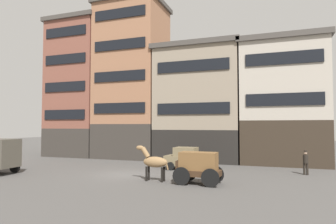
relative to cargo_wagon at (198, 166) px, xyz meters
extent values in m
plane|color=#4C4947|center=(-6.01, 1.74, -1.15)|extent=(120.00, 120.00, 0.00)
cube|color=#38332D|center=(-17.96, 12.68, 0.50)|extent=(6.54, 6.15, 3.29)
cube|color=brown|center=(-17.96, 12.68, 8.53)|extent=(6.54, 6.15, 12.78)
cube|color=#47423D|center=(-17.96, 12.68, 15.17)|extent=(7.04, 6.65, 0.50)
cube|color=black|center=(-17.96, 9.55, 3.74)|extent=(5.50, 0.12, 1.10)
cube|color=black|center=(-17.96, 9.55, 6.93)|extent=(5.50, 0.12, 1.10)
cube|color=black|center=(-17.96, 9.55, 10.13)|extent=(5.50, 0.12, 1.10)
cube|color=black|center=(-17.96, 9.55, 13.32)|extent=(5.50, 0.12, 1.10)
cube|color=#38332D|center=(-10.93, 12.68, 0.75)|extent=(7.22, 6.15, 3.80)
cube|color=#9E6B4C|center=(-10.93, 12.68, 9.45)|extent=(7.22, 6.15, 13.61)
cube|color=#47423D|center=(-10.93, 12.68, 16.50)|extent=(7.72, 6.65, 0.50)
cube|color=black|center=(-10.93, 9.55, 4.35)|extent=(6.06, 0.12, 1.10)
cube|color=black|center=(-10.93, 9.55, 7.75)|extent=(6.06, 0.12, 1.10)
cube|color=black|center=(-10.93, 9.55, 11.15)|extent=(6.06, 0.12, 1.10)
cube|color=black|center=(-10.93, 9.55, 14.55)|extent=(6.06, 0.12, 1.10)
cube|color=black|center=(-2.89, 12.68, 0.46)|extent=(8.57, 6.15, 3.21)
cube|color=gray|center=(-2.89, 12.68, 6.23)|extent=(8.57, 6.15, 8.33)
cube|color=#47423D|center=(-2.89, 12.68, 10.64)|extent=(9.07, 6.65, 0.50)
cube|color=black|center=(-2.89, 9.55, 4.14)|extent=(7.19, 0.12, 1.10)
cube|color=black|center=(-2.89, 9.55, 8.31)|extent=(7.19, 0.12, 1.10)
cube|color=#33281E|center=(5.38, 12.68, 0.90)|extent=(7.66, 6.15, 4.10)
cube|color=#B7AD9E|center=(5.38, 12.68, 6.60)|extent=(7.66, 6.15, 7.29)
cube|color=#47423D|center=(5.38, 12.68, 10.50)|extent=(8.16, 6.65, 0.50)
cube|color=black|center=(5.38, 9.55, 4.78)|extent=(6.44, 0.12, 1.10)
cube|color=black|center=(5.38, 9.55, 8.42)|extent=(6.44, 0.12, 1.10)
cube|color=#3D2819|center=(0.05, 0.00, -0.45)|extent=(2.73, 1.37, 0.36)
cube|color=brown|center=(0.05, 0.00, 0.28)|extent=(2.32, 1.16, 1.10)
cube|color=#3D2819|center=(-1.10, 0.03, 0.03)|extent=(0.43, 1.05, 0.50)
cylinder|color=black|center=(-0.87, -0.69, -0.60)|extent=(1.10, 0.11, 1.10)
cylinder|color=black|center=(-0.83, 0.73, -0.60)|extent=(1.10, 0.11, 1.10)
cylinder|color=black|center=(0.93, -0.73, -0.60)|extent=(1.10, 0.11, 1.10)
cylinder|color=black|center=(0.97, 0.69, -0.60)|extent=(1.10, 0.11, 1.10)
ellipsoid|color=#937047|center=(-2.85, 0.00, 0.10)|extent=(1.71, 0.64, 0.70)
cylinder|color=#937047|center=(-3.57, 0.02, 0.70)|extent=(0.67, 0.34, 0.76)
ellipsoid|color=#937047|center=(-3.97, 0.03, 1.00)|extent=(0.57, 0.25, 0.30)
cylinder|color=#937047|center=(-2.04, -0.02, -0.05)|extent=(0.27, 0.11, 0.65)
cylinder|color=black|center=(-3.40, -0.17, -0.67)|extent=(0.14, 0.14, 0.95)
cylinder|color=black|center=(-3.39, 0.19, -0.67)|extent=(0.14, 0.14, 0.95)
cylinder|color=black|center=(-2.30, -0.20, -0.67)|extent=(0.14, 0.14, 0.95)
cylinder|color=black|center=(-2.29, 0.16, -0.67)|extent=(0.14, 0.14, 0.95)
cylinder|color=black|center=(-14.40, -0.42, -0.73)|extent=(0.85, 0.27, 0.84)
cube|color=#7A6B4C|center=(-2.25, 5.60, -0.42)|extent=(3.77, 1.78, 0.80)
cube|color=#7A6B4C|center=(-2.40, 5.61, 0.33)|extent=(1.87, 1.52, 0.70)
cube|color=silver|center=(-1.55, 5.57, 0.20)|extent=(0.40, 1.33, 0.56)
cylinder|color=black|center=(-1.01, 6.38, -0.82)|extent=(0.67, 0.21, 0.66)
cylinder|color=black|center=(-1.09, 4.70, -0.82)|extent=(0.67, 0.21, 0.66)
cylinder|color=black|center=(-3.41, 6.50, -0.82)|extent=(0.67, 0.21, 0.66)
cylinder|color=black|center=(-3.49, 4.82, -0.82)|extent=(0.67, 0.21, 0.66)
cylinder|color=black|center=(6.58, 6.04, -0.72)|extent=(0.16, 0.16, 0.85)
cylinder|color=black|center=(6.78, 6.04, -0.72)|extent=(0.16, 0.16, 0.85)
cylinder|color=black|center=(6.68, 6.04, 0.01)|extent=(0.50, 0.50, 0.62)
sphere|color=tan|center=(6.68, 6.04, 0.45)|extent=(0.22, 0.22, 0.22)
cylinder|color=black|center=(6.68, 6.04, 0.55)|extent=(0.28, 0.28, 0.02)
cylinder|color=black|center=(6.68, 6.04, 0.60)|extent=(0.18, 0.18, 0.09)
cylinder|color=maroon|center=(-3.87, 8.18, -0.80)|extent=(0.24, 0.24, 0.70)
sphere|color=maroon|center=(-3.87, 8.18, -0.43)|extent=(0.22, 0.22, 0.22)
camera|label=1|loc=(4.49, -18.01, 2.49)|focal=31.52mm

